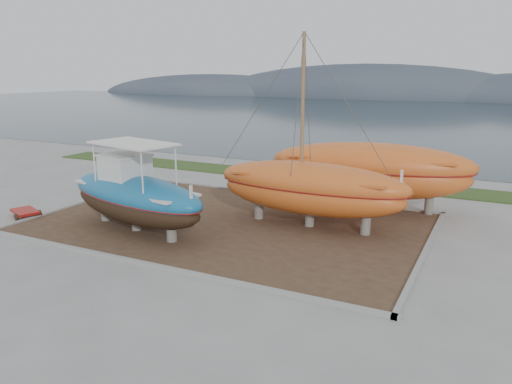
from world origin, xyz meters
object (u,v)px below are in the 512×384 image
at_px(white_dinghy, 124,189).
at_px(orange_sailboat, 312,133).
at_px(orange_bare_hull, 370,177).
at_px(red_trailer, 25,213).
at_px(blue_caique, 134,187).

relative_size(white_dinghy, orange_sailboat, 0.43).
xyz_separation_m(orange_bare_hull, red_trailer, (-15.24, -9.00, -1.61)).
distance_m(white_dinghy, orange_sailboat, 11.83).
xyz_separation_m(white_dinghy, orange_bare_hull, (12.95, 4.22, 1.12)).
bearing_deg(red_trailer, blue_caique, 28.87).
distance_m(orange_sailboat, red_trailer, 14.96).
bearing_deg(red_trailer, orange_bare_hull, 53.47).
height_order(white_dinghy, red_trailer, white_dinghy).
bearing_deg(white_dinghy, red_trailer, -106.71).
distance_m(blue_caique, white_dinghy, 6.10).
relative_size(white_dinghy, orange_bare_hull, 0.38).
distance_m(blue_caique, orange_bare_hull, 12.01).
relative_size(orange_bare_hull, red_trailer, 4.32).
xyz_separation_m(blue_caique, red_trailer, (-6.58, -0.69, -1.92)).
height_order(blue_caique, white_dinghy, blue_caique).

